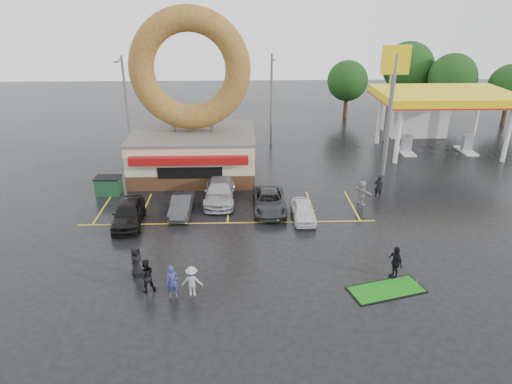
{
  "coord_description": "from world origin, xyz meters",
  "views": [
    {
      "loc": [
        1.02,
        -23.95,
        13.99
      ],
      "look_at": [
        1.91,
        3.48,
        2.2
      ],
      "focal_mm": 32.0,
      "sensor_mm": 36.0,
      "label": 1
    }
  ],
  "objects_px": {
    "gas_station": "(430,108)",
    "person_blue": "(172,282)",
    "person_cameraman": "(395,262)",
    "putting_green": "(386,290)",
    "streetlight_mid": "(271,98)",
    "streetlight_right": "(389,95)",
    "car_black": "(128,213)",
    "car_dgrey": "(182,205)",
    "car_white": "(303,211)",
    "car_silver": "(220,191)",
    "donut_shop": "(193,122)",
    "shell_sign": "(393,88)",
    "car_grey": "(269,201)",
    "streetlight_left": "(126,101)",
    "dumpster": "(109,186)"
  },
  "relations": [
    {
      "from": "gas_station",
      "to": "car_dgrey",
      "type": "distance_m",
      "value": 28.37
    },
    {
      "from": "streetlight_mid",
      "to": "car_black",
      "type": "xyz_separation_m",
      "value": [
        -10.56,
        -17.42,
        -4.0
      ]
    },
    {
      "from": "streetlight_right",
      "to": "shell_sign",
      "type": "bearing_deg",
      "value": -106.83
    },
    {
      "from": "streetlight_right",
      "to": "person_blue",
      "type": "bearing_deg",
      "value": -124.9
    },
    {
      "from": "car_black",
      "to": "car_white",
      "type": "xyz_separation_m",
      "value": [
        11.68,
        0.32,
        -0.17
      ]
    },
    {
      "from": "shell_sign",
      "to": "car_black",
      "type": "relative_size",
      "value": 2.3
    },
    {
      "from": "car_dgrey",
      "to": "car_grey",
      "type": "relative_size",
      "value": 0.79
    },
    {
      "from": "gas_station",
      "to": "person_blue",
      "type": "distance_m",
      "value": 34.22
    },
    {
      "from": "car_silver",
      "to": "dumpster",
      "type": "distance_m",
      "value": 8.71
    },
    {
      "from": "streetlight_left",
      "to": "person_blue",
      "type": "xyz_separation_m",
      "value": [
        7.46,
        -24.57,
        -3.91
      ]
    },
    {
      "from": "person_blue",
      "to": "streetlight_left",
      "type": "bearing_deg",
      "value": 92.88
    },
    {
      "from": "person_blue",
      "to": "donut_shop",
      "type": "bearing_deg",
      "value": 77.49
    },
    {
      "from": "car_white",
      "to": "car_silver",
      "type": "bearing_deg",
      "value": 150.34
    },
    {
      "from": "car_black",
      "to": "streetlight_mid",
      "type": "bearing_deg",
      "value": 54.55
    },
    {
      "from": "donut_shop",
      "to": "car_white",
      "type": "distance_m",
      "value": 12.83
    },
    {
      "from": "gas_station",
      "to": "streetlight_left",
      "type": "distance_m",
      "value": 30.04
    },
    {
      "from": "streetlight_mid",
      "to": "person_cameraman",
      "type": "xyz_separation_m",
      "value": [
        5.15,
        -24.23,
        -3.85
      ]
    },
    {
      "from": "car_black",
      "to": "car_dgrey",
      "type": "distance_m",
      "value": 3.63
    },
    {
      "from": "donut_shop",
      "to": "streetlight_right",
      "type": "distance_m",
      "value": 21.0
    },
    {
      "from": "person_cameraman",
      "to": "putting_green",
      "type": "height_order",
      "value": "person_cameraman"
    },
    {
      "from": "streetlight_right",
      "to": "putting_green",
      "type": "distance_m",
      "value": 27.9
    },
    {
      "from": "donut_shop",
      "to": "person_cameraman",
      "type": "height_order",
      "value": "donut_shop"
    },
    {
      "from": "car_silver",
      "to": "donut_shop",
      "type": "bearing_deg",
      "value": 112.12
    },
    {
      "from": "streetlight_right",
      "to": "car_dgrey",
      "type": "xyz_separation_m",
      "value": [
        -19.22,
        -16.99,
        -4.14
      ]
    },
    {
      "from": "car_black",
      "to": "person_cameraman",
      "type": "bearing_deg",
      "value": -27.67
    },
    {
      "from": "car_black",
      "to": "putting_green",
      "type": "height_order",
      "value": "car_black"
    },
    {
      "from": "car_dgrey",
      "to": "person_cameraman",
      "type": "relative_size",
      "value": 2.08
    },
    {
      "from": "putting_green",
      "to": "donut_shop",
      "type": "bearing_deg",
      "value": 123.14
    },
    {
      "from": "streetlight_mid",
      "to": "car_white",
      "type": "relative_size",
      "value": 2.48
    },
    {
      "from": "car_white",
      "to": "car_grey",
      "type": "bearing_deg",
      "value": 145.3
    },
    {
      "from": "putting_green",
      "to": "gas_station",
      "type": "bearing_deg",
      "value": 65.52
    },
    {
      "from": "streetlight_right",
      "to": "person_blue",
      "type": "height_order",
      "value": "streetlight_right"
    },
    {
      "from": "streetlight_left",
      "to": "streetlight_right",
      "type": "relative_size",
      "value": 1.0
    },
    {
      "from": "streetlight_right",
      "to": "putting_green",
      "type": "height_order",
      "value": "streetlight_right"
    },
    {
      "from": "car_black",
      "to": "person_blue",
      "type": "xyz_separation_m",
      "value": [
        4.02,
        -8.15,
        0.09
      ]
    },
    {
      "from": "donut_shop",
      "to": "streetlight_right",
      "type": "height_order",
      "value": "donut_shop"
    },
    {
      "from": "shell_sign",
      "to": "streetlight_right",
      "type": "bearing_deg",
      "value": 73.17
    },
    {
      "from": "streetlight_right",
      "to": "dumpster",
      "type": "distance_m",
      "value": 28.8
    },
    {
      "from": "streetlight_left",
      "to": "streetlight_right",
      "type": "distance_m",
      "value": 26.08
    },
    {
      "from": "streetlight_left",
      "to": "car_dgrey",
      "type": "bearing_deg",
      "value": -65.67
    },
    {
      "from": "streetlight_right",
      "to": "person_blue",
      "type": "distance_m",
      "value": 32.63
    },
    {
      "from": "gas_station",
      "to": "person_blue",
      "type": "xyz_separation_m",
      "value": [
        -22.54,
        -25.59,
        -2.83
      ]
    },
    {
      "from": "streetlight_right",
      "to": "car_white",
      "type": "xyz_separation_m",
      "value": [
        -10.87,
        -18.1,
        -4.16
      ]
    },
    {
      "from": "car_dgrey",
      "to": "dumpster",
      "type": "bearing_deg",
      "value": 150.56
    },
    {
      "from": "car_white",
      "to": "putting_green",
      "type": "distance_m",
      "value": 8.97
    },
    {
      "from": "gas_station",
      "to": "putting_green",
      "type": "bearing_deg",
      "value": -114.48
    },
    {
      "from": "car_white",
      "to": "streetlight_left",
      "type": "bearing_deg",
      "value": 132.69
    },
    {
      "from": "gas_station",
      "to": "person_blue",
      "type": "relative_size",
      "value": 7.83
    },
    {
      "from": "shell_sign",
      "to": "putting_green",
      "type": "bearing_deg",
      "value": -105.53
    },
    {
      "from": "streetlight_left",
      "to": "person_blue",
      "type": "bearing_deg",
      "value": -73.1
    }
  ]
}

